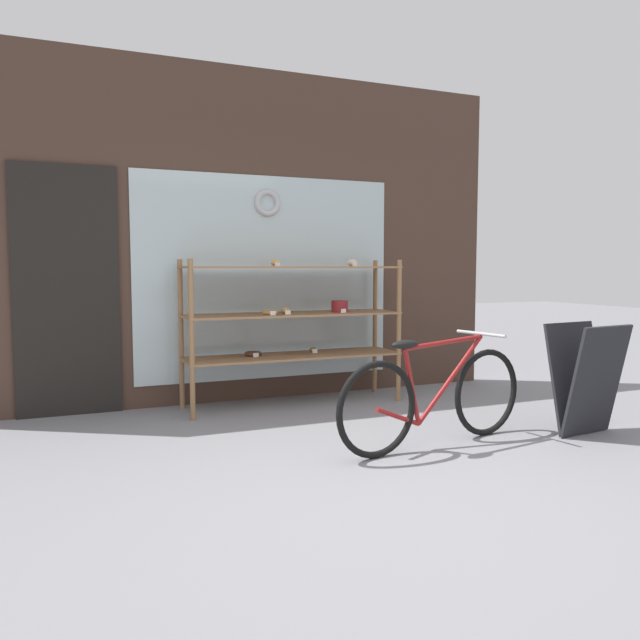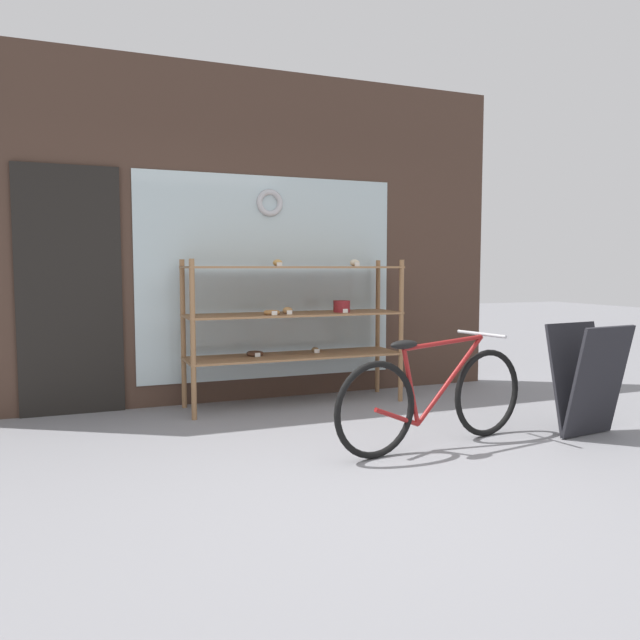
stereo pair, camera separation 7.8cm
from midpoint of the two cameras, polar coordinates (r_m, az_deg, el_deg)
ground_plane at (r=3.67m, az=4.38°, el=-15.05°), size 30.00×30.00×0.00m
storefront_facade at (r=5.89m, az=-7.69°, el=7.21°), size 5.19×0.13×3.07m
display_case at (r=5.64m, az=-2.79°, el=0.44°), size 1.97×0.52×1.32m
bicycle at (r=4.44m, az=9.95°, el=-6.94°), size 1.66×0.48×0.78m
sandwich_board at (r=5.06m, az=22.73°, el=-4.99°), size 0.56×0.44×0.83m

